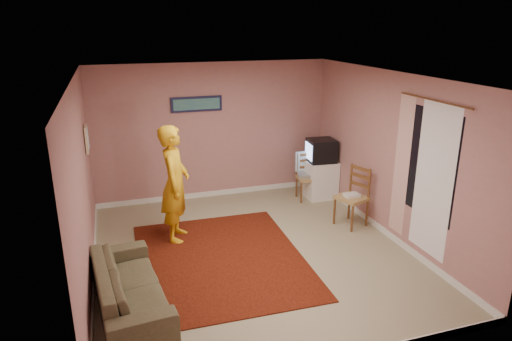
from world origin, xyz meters
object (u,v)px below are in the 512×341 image
object	(u,v)px
crt_tv	(321,150)
chair_a	(308,172)
chair_b	(352,191)
sofa	(130,286)
person	(175,184)
tv_cabinet	(320,179)

from	to	relation	value
crt_tv	chair_a	distance (m)	0.49
crt_tv	chair_b	distance (m)	1.40
sofa	chair_b	bearing A→B (deg)	-77.15
chair_b	sofa	size ratio (longest dim) A/B	0.30
crt_tv	chair_b	world-z (taller)	crt_tv
chair_a	person	xyz separation A→B (m)	(-2.65, -0.92, 0.37)
chair_b	person	bearing A→B (deg)	-117.90
sofa	person	size ratio (longest dim) A/B	1.03
crt_tv	person	bearing A→B (deg)	-157.19
sofa	person	xyz separation A→B (m)	(0.82, 1.66, 0.64)
chair_a	chair_b	size ratio (longest dim) A/B	0.84
chair_a	sofa	bearing A→B (deg)	-136.85
crt_tv	sofa	world-z (taller)	crt_tv
chair_b	chair_a	bearing A→B (deg)	169.03
chair_a	tv_cabinet	bearing A→B (deg)	14.49
sofa	chair_a	bearing A→B (deg)	-59.48
tv_cabinet	sofa	xyz separation A→B (m)	(-3.75, -2.61, -0.09)
crt_tv	sofa	bearing A→B (deg)	-140.35
chair_a	crt_tv	bearing A→B (deg)	14.72
chair_a	sofa	size ratio (longest dim) A/B	0.26
tv_cabinet	crt_tv	distance (m)	0.58
tv_cabinet	chair_a	world-z (taller)	chair_a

